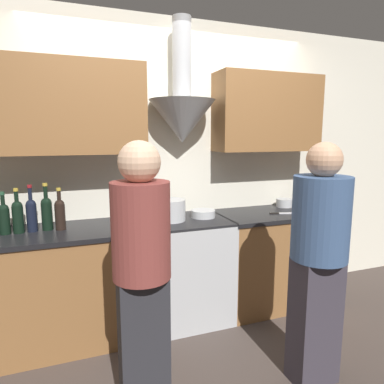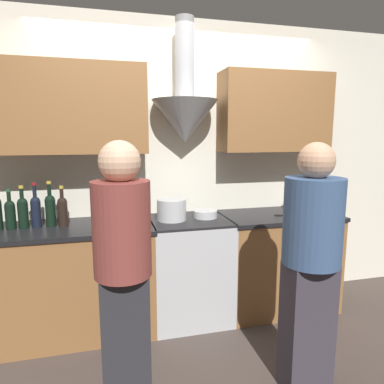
{
  "view_description": "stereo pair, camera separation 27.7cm",
  "coord_description": "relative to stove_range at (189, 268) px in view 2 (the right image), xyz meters",
  "views": [
    {
      "loc": [
        -0.94,
        -2.37,
        1.59
      ],
      "look_at": [
        0.0,
        0.2,
        1.14
      ],
      "focal_mm": 32.0,
      "sensor_mm": 36.0,
      "label": 1
    },
    {
      "loc": [
        -0.67,
        -2.45,
        1.59
      ],
      "look_at": [
        0.0,
        0.2,
        1.14
      ],
      "focal_mm": 32.0,
      "sensor_mm": 36.0,
      "label": 2
    }
  ],
  "objects": [
    {
      "name": "ground_plane",
      "position": [
        0.0,
        -0.31,
        -0.45
      ],
      "size": [
        12.0,
        12.0,
        0.0
      ],
      "primitive_type": "plane",
      "color": "#423833"
    },
    {
      "name": "wall_back",
      "position": [
        -0.04,
        0.27,
        1.01
      ],
      "size": [
        8.4,
        0.56,
        2.6
      ],
      "color": "silver",
      "rests_on": "ground_plane"
    },
    {
      "name": "counter_left",
      "position": [
        -0.94,
        -0.0,
        -0.0
      ],
      "size": [
        1.25,
        0.62,
        0.89
      ],
      "color": "brown",
      "rests_on": "ground_plane"
    },
    {
      "name": "counter_right",
      "position": [
        0.84,
        -0.0,
        -0.0
      ],
      "size": [
        1.04,
        0.62,
        0.89
      ],
      "color": "brown",
      "rests_on": "ground_plane"
    },
    {
      "name": "stove_range",
      "position": [
        0.0,
        0.0,
        0.0
      ],
      "size": [
        0.66,
        0.6,
        0.89
      ],
      "color": "#B7BABC",
      "rests_on": "ground_plane"
    },
    {
      "name": "wine_bottle_1",
      "position": [
        -1.39,
        0.03,
        0.57
      ],
      "size": [
        0.08,
        0.08,
        0.31
      ],
      "color": "black",
      "rests_on": "counter_left"
    },
    {
      "name": "wine_bottle_2",
      "position": [
        -1.3,
        0.03,
        0.58
      ],
      "size": [
        0.08,
        0.08,
        0.33
      ],
      "color": "black",
      "rests_on": "counter_left"
    },
    {
      "name": "wine_bottle_3",
      "position": [
        -1.21,
        0.04,
        0.58
      ],
      "size": [
        0.07,
        0.07,
        0.35
      ],
      "color": "black",
      "rests_on": "counter_left"
    },
    {
      "name": "wine_bottle_4",
      "position": [
        -1.1,
        0.05,
        0.58
      ],
      "size": [
        0.08,
        0.08,
        0.36
      ],
      "color": "black",
      "rests_on": "counter_left"
    },
    {
      "name": "wine_bottle_5",
      "position": [
        -1.01,
        0.02,
        0.57
      ],
      "size": [
        0.08,
        0.08,
        0.32
      ],
      "color": "black",
      "rests_on": "counter_left"
    },
    {
      "name": "stock_pot",
      "position": [
        -0.15,
        0.01,
        0.53
      ],
      "size": [
        0.25,
        0.25,
        0.18
      ],
      "color": "#B7BABC",
      "rests_on": "stove_range"
    },
    {
      "name": "mixing_bowl",
      "position": [
        0.15,
        0.02,
        0.47
      ],
      "size": [
        0.21,
        0.21,
        0.06
      ],
      "color": "#B7BABC",
      "rests_on": "stove_range"
    },
    {
      "name": "orange_fruit",
      "position": [
        1.07,
        -0.17,
        0.48
      ],
      "size": [
        0.09,
        0.09,
        0.09
      ],
      "color": "orange",
      "rests_on": "counter_right"
    },
    {
      "name": "saucepan",
      "position": [
        1.08,
        0.16,
        0.48
      ],
      "size": [
        0.16,
        0.16,
        0.08
      ],
      "color": "#B7BABC",
      "rests_on": "counter_right"
    },
    {
      "name": "chefs_knife",
      "position": [
        0.87,
        -0.1,
        0.45
      ],
      "size": [
        0.22,
        0.09,
        0.01
      ],
      "rotation": [
        0.0,
        0.0,
        -0.29
      ],
      "color": "silver",
      "rests_on": "counter_right"
    },
    {
      "name": "person_foreground_left",
      "position": [
        -0.6,
        -0.99,
        0.43
      ],
      "size": [
        0.3,
        0.3,
        1.57
      ],
      "color": "#28282D",
      "rests_on": "ground_plane"
    },
    {
      "name": "person_foreground_right",
      "position": [
        0.5,
        -1.03,
        0.41
      ],
      "size": [
        0.35,
        0.35,
        1.56
      ],
      "color": "#38333D",
      "rests_on": "ground_plane"
    }
  ]
}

